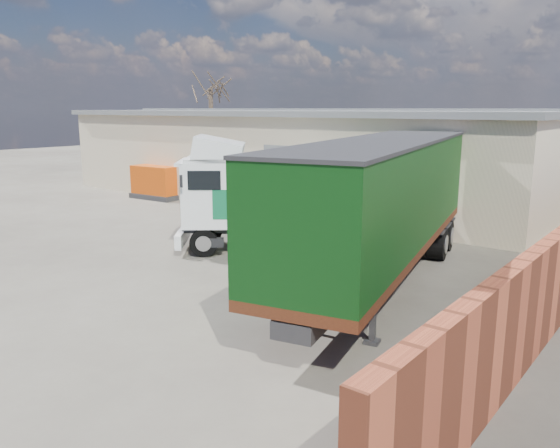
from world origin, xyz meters
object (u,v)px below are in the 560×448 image
Objects in this scene: bare_tree at (210,76)px; orange_skip at (159,184)px; tractor_unit at (237,202)px; panel_van at (277,205)px; box_trailer at (383,198)px.

bare_tree is 13.62m from orange_skip.
tractor_unit is at bearing -42.36° from bare_tree.
bare_tree reaches higher than panel_van.
box_trailer is at bearing -12.73° from panel_van.
bare_tree is at bearing 162.11° from panel_van.
bare_tree is at bearing 114.36° from orange_skip.
box_trailer is 9.48m from panel_van.
orange_skip is (-10.79, 1.81, -0.14)m from panel_van.
tractor_unit reaches higher than orange_skip.
tractor_unit reaches higher than panel_van.
panel_van is 10.94m from orange_skip.
box_trailer is 4.13× the size of orange_skip.
panel_van is at bearing 159.17° from tractor_unit.
panel_van is 1.53× the size of orange_skip.
tractor_unit is (17.93, -16.35, -6.05)m from bare_tree.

